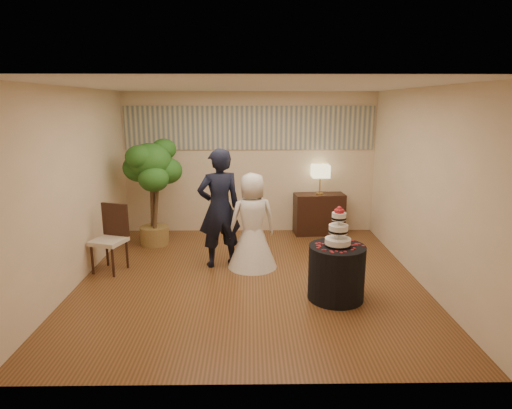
{
  "coord_description": "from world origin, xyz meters",
  "views": [
    {
      "loc": [
        0.01,
        -6.02,
        2.58
      ],
      "look_at": [
        0.1,
        0.4,
        1.05
      ],
      "focal_mm": 30.0,
      "sensor_mm": 36.0,
      "label": 1
    }
  ],
  "objects_px": {
    "groom": "(219,208)",
    "bride": "(252,221)",
    "console": "(319,214)",
    "table_lamp": "(320,180)",
    "cake_table": "(336,272)",
    "wedding_cake": "(339,226)",
    "side_chair": "(108,239)",
    "ficus_tree": "(152,192)"
  },
  "relations": [
    {
      "from": "bride",
      "to": "wedding_cake",
      "type": "height_order",
      "value": "bride"
    },
    {
      "from": "console",
      "to": "cake_table",
      "type": "bearing_deg",
      "value": -99.8
    },
    {
      "from": "wedding_cake",
      "to": "table_lamp",
      "type": "relative_size",
      "value": 0.93
    },
    {
      "from": "console",
      "to": "table_lamp",
      "type": "height_order",
      "value": "table_lamp"
    },
    {
      "from": "groom",
      "to": "side_chair",
      "type": "height_order",
      "value": "groom"
    },
    {
      "from": "side_chair",
      "to": "wedding_cake",
      "type": "bearing_deg",
      "value": 1.22
    },
    {
      "from": "bride",
      "to": "table_lamp",
      "type": "relative_size",
      "value": 2.64
    },
    {
      "from": "cake_table",
      "to": "ficus_tree",
      "type": "xyz_separation_m",
      "value": [
        -2.94,
        2.32,
        0.62
      ]
    },
    {
      "from": "wedding_cake",
      "to": "bride",
      "type": "bearing_deg",
      "value": 133.69
    },
    {
      "from": "console",
      "to": "side_chair",
      "type": "relative_size",
      "value": 0.94
    },
    {
      "from": "groom",
      "to": "bride",
      "type": "height_order",
      "value": "groom"
    },
    {
      "from": "side_chair",
      "to": "cake_table",
      "type": "bearing_deg",
      "value": 1.22
    },
    {
      "from": "bride",
      "to": "console",
      "type": "relative_size",
      "value": 1.56
    },
    {
      "from": "groom",
      "to": "wedding_cake",
      "type": "height_order",
      "value": "groom"
    },
    {
      "from": "groom",
      "to": "table_lamp",
      "type": "bearing_deg",
      "value": -157.31
    },
    {
      "from": "console",
      "to": "side_chair",
      "type": "bearing_deg",
      "value": -156.81
    },
    {
      "from": "table_lamp",
      "to": "side_chair",
      "type": "relative_size",
      "value": 0.55
    },
    {
      "from": "bride",
      "to": "ficus_tree",
      "type": "xyz_separation_m",
      "value": [
        -1.82,
        1.15,
        0.23
      ]
    },
    {
      "from": "console",
      "to": "table_lamp",
      "type": "relative_size",
      "value": 1.69
    },
    {
      "from": "console",
      "to": "side_chair",
      "type": "xyz_separation_m",
      "value": [
        -3.58,
        -1.95,
        0.11
      ]
    },
    {
      "from": "table_lamp",
      "to": "ficus_tree",
      "type": "distance_m",
      "value": 3.23
    },
    {
      "from": "ficus_tree",
      "to": "table_lamp",
      "type": "bearing_deg",
      "value": 11.34
    },
    {
      "from": "cake_table",
      "to": "wedding_cake",
      "type": "bearing_deg",
      "value": 0.0
    },
    {
      "from": "groom",
      "to": "table_lamp",
      "type": "xyz_separation_m",
      "value": [
        1.87,
        1.71,
        0.16
      ]
    },
    {
      "from": "cake_table",
      "to": "table_lamp",
      "type": "xyz_separation_m",
      "value": [
        0.23,
        2.95,
        0.74
      ]
    },
    {
      "from": "groom",
      "to": "table_lamp",
      "type": "distance_m",
      "value": 2.54
    },
    {
      "from": "bride",
      "to": "table_lamp",
      "type": "bearing_deg",
      "value": -141.89
    },
    {
      "from": "groom",
      "to": "wedding_cake",
      "type": "bearing_deg",
      "value": 123.08
    },
    {
      "from": "groom",
      "to": "bride",
      "type": "bearing_deg",
      "value": 152.51
    },
    {
      "from": "console",
      "to": "ficus_tree",
      "type": "height_order",
      "value": "ficus_tree"
    },
    {
      "from": "cake_table",
      "to": "wedding_cake",
      "type": "distance_m",
      "value": 0.64
    },
    {
      "from": "table_lamp",
      "to": "side_chair",
      "type": "distance_m",
      "value": 4.11
    },
    {
      "from": "groom",
      "to": "table_lamp",
      "type": "relative_size",
      "value": 3.29
    },
    {
      "from": "groom",
      "to": "bride",
      "type": "xyz_separation_m",
      "value": [
        0.52,
        -0.07,
        -0.19
      ]
    },
    {
      "from": "side_chair",
      "to": "bride",
      "type": "bearing_deg",
      "value": 22.13
    },
    {
      "from": "cake_table",
      "to": "wedding_cake",
      "type": "height_order",
      "value": "wedding_cake"
    },
    {
      "from": "groom",
      "to": "cake_table",
      "type": "xyz_separation_m",
      "value": [
        1.64,
        -1.24,
        -0.58
      ]
    },
    {
      "from": "groom",
      "to": "cake_table",
      "type": "height_order",
      "value": "groom"
    },
    {
      "from": "cake_table",
      "to": "side_chair",
      "type": "bearing_deg",
      "value": 163.26
    },
    {
      "from": "table_lamp",
      "to": "bride",
      "type": "bearing_deg",
      "value": -127.06
    },
    {
      "from": "bride",
      "to": "ficus_tree",
      "type": "relative_size",
      "value": 0.77
    },
    {
      "from": "wedding_cake",
      "to": "ficus_tree",
      "type": "height_order",
      "value": "ficus_tree"
    }
  ]
}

